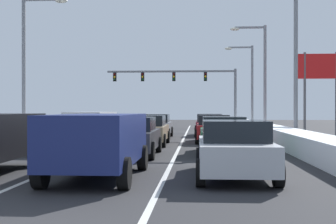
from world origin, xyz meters
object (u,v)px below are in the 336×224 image
(sedan_green_left_lane_fourth, at_px, (107,125))
(sedan_red_right_lane_third, at_px, (213,128))
(roadside_sign_right, at_px, (321,75))
(sedan_silver_right_lane_nearest, at_px, (234,149))
(street_lamp_right_mid, at_px, (260,69))
(sedan_charcoal_center_lane_second, at_px, (132,136))
(sedan_gray_center_lane_fourth, at_px, (156,126))
(traffic_light_gantry, at_px, (186,81))
(sedan_tan_center_lane_third, at_px, (148,130))
(sedan_maroon_right_lane_fourth, at_px, (209,125))
(street_lamp_left_mid, at_px, (30,55))
(sedan_white_left_lane_second, at_px, (57,134))
(street_lamp_right_far, at_px, (248,79))
(suv_silver_left_lane_third, at_px, (92,124))
(street_lamp_right_near, at_px, (289,47))
(suv_navy_center_lane_nearest, at_px, (98,139))
(sedan_green_right_lane_second, at_px, (223,135))

(sedan_green_left_lane_fourth, bearing_deg, sedan_red_right_lane_third, -39.31)
(sedan_green_left_lane_fourth, xyz_separation_m, roadside_sign_right, (14.11, -1.02, 3.25))
(sedan_silver_right_lane_nearest, height_order, street_lamp_right_mid, street_lamp_right_mid)
(sedan_charcoal_center_lane_second, xyz_separation_m, sedan_gray_center_lane_fourth, (-0.13, 11.49, 0.00))
(traffic_light_gantry, bearing_deg, sedan_tan_center_lane_third, -92.72)
(sedan_tan_center_lane_third, relative_size, sedan_green_left_lane_fourth, 1.00)
(sedan_maroon_right_lane_fourth, bearing_deg, traffic_light_gantry, 96.54)
(sedan_silver_right_lane_nearest, xyz_separation_m, street_lamp_left_mid, (-10.58, 13.65, 4.18))
(sedan_white_left_lane_second, distance_m, roadside_sign_right, 17.99)
(street_lamp_right_mid, bearing_deg, roadside_sign_right, -49.65)
(sedan_green_left_lane_fourth, xyz_separation_m, street_lamp_right_far, (10.88, 11.81, 3.90))
(suv_silver_left_lane_third, bearing_deg, street_lamp_right_mid, 40.54)
(street_lamp_right_near, bearing_deg, roadside_sign_right, 59.29)
(suv_navy_center_lane_nearest, bearing_deg, sedan_green_left_lane_fourth, 100.61)
(suv_navy_center_lane_nearest, distance_m, sedan_gray_center_lane_fourth, 17.38)
(traffic_light_gantry, distance_m, street_lamp_right_mid, 16.62)
(street_lamp_right_near, bearing_deg, sedan_red_right_lane_third, 177.18)
(sedan_maroon_right_lane_fourth, xyz_separation_m, sedan_white_left_lane_second, (-6.77, -12.59, 0.00))
(sedan_gray_center_lane_fourth, bearing_deg, roadside_sign_right, 5.22)
(sedan_maroon_right_lane_fourth, height_order, street_lamp_left_mid, street_lamp_left_mid)
(sedan_gray_center_lane_fourth, xyz_separation_m, suv_silver_left_lane_third, (-3.22, -4.04, 0.25))
(suv_navy_center_lane_nearest, bearing_deg, sedan_green_right_lane_second, 62.41)
(suv_navy_center_lane_nearest, distance_m, sedan_charcoal_center_lane_second, 5.89)
(sedan_red_right_lane_third, xyz_separation_m, roadside_sign_right, (7.03, 4.77, 3.25))
(sedan_maroon_right_lane_fourth, bearing_deg, sedan_green_left_lane_fourth, -175.05)
(sedan_maroon_right_lane_fourth, bearing_deg, street_lamp_right_mid, 31.36)
(sedan_red_right_lane_third, relative_size, street_lamp_right_far, 0.58)
(roadside_sign_right, bearing_deg, sedan_charcoal_center_lane_second, -129.93)
(sedan_gray_center_lane_fourth, bearing_deg, sedan_maroon_right_lane_fourth, 36.95)
(sedan_silver_right_lane_nearest, bearing_deg, sedan_green_right_lane_second, 89.33)
(sedan_white_left_lane_second, bearing_deg, sedan_gray_center_lane_fourth, 71.60)
(sedan_silver_right_lane_nearest, relative_size, traffic_light_gantry, 0.32)
(sedan_gray_center_lane_fourth, bearing_deg, traffic_light_gantry, 86.08)
(sedan_green_right_lane_second, xyz_separation_m, traffic_light_gantry, (-2.29, 30.91, 4.12))
(sedan_white_left_lane_second, height_order, street_lamp_right_mid, street_lamp_right_mid)
(suv_silver_left_lane_third, distance_m, street_lamp_right_mid, 14.25)
(street_lamp_right_mid, height_order, roadside_sign_right, street_lamp_right_mid)
(sedan_gray_center_lane_fourth, bearing_deg, sedan_green_right_lane_second, -70.53)
(sedan_green_right_lane_second, height_order, street_lamp_left_mid, street_lamp_left_mid)
(suv_navy_center_lane_nearest, height_order, suv_silver_left_lane_third, same)
(sedan_silver_right_lane_nearest, distance_m, suv_navy_center_lane_nearest, 3.57)
(sedan_gray_center_lane_fourth, distance_m, suv_silver_left_lane_third, 5.17)
(sedan_charcoal_center_lane_second, xyz_separation_m, street_lamp_left_mid, (-7.09, 8.12, 4.18))
(sedan_gray_center_lane_fourth, height_order, street_lamp_right_mid, street_lamp_right_mid)
(sedan_silver_right_lane_nearest, xyz_separation_m, sedan_tan_center_lane_third, (-3.47, 11.05, 0.00))
(suv_silver_left_lane_third, bearing_deg, sedan_white_left_lane_second, -91.03)
(sedan_silver_right_lane_nearest, relative_size, sedan_green_right_lane_second, 1.00)
(sedan_maroon_right_lane_fourth, relative_size, street_lamp_left_mid, 0.54)
(street_lamp_right_near, height_order, roadside_sign_right, street_lamp_right_near)
(sedan_tan_center_lane_third, bearing_deg, street_lamp_right_near, 14.80)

